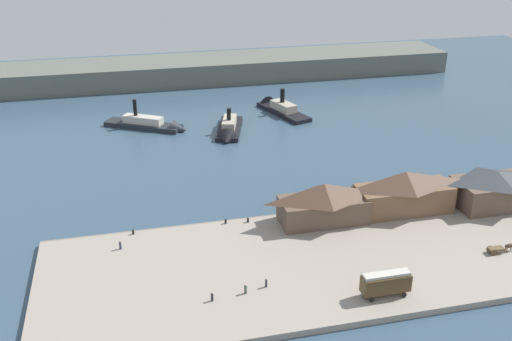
{
  "coord_description": "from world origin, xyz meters",
  "views": [
    {
      "loc": [
        -37.09,
        -106.23,
        58.82
      ],
      "look_at": [
        -7.45,
        17.36,
        2.0
      ],
      "focal_mm": 40.69,
      "sensor_mm": 36.0,
      "label": 1
    }
  ],
  "objects": [
    {
      "name": "ground_plane",
      "position": [
        0.0,
        0.0,
        0.0
      ],
      "size": [
        320.0,
        320.0,
        0.0
      ],
      "primitive_type": "plane",
      "color": "#385166"
    },
    {
      "name": "quay_promenade",
      "position": [
        0.0,
        -22.0,
        0.6
      ],
      "size": [
        110.0,
        36.0,
        1.2
      ],
      "primitive_type": "cube",
      "color": "#9E9384",
      "rests_on": "ground"
    },
    {
      "name": "seawall_edge",
      "position": [
        0.0,
        -3.6,
        0.5
      ],
      "size": [
        110.0,
        0.8,
        1.0
      ],
      "primitive_type": "cube",
      "color": "gray",
      "rests_on": "ground"
    },
    {
      "name": "ferry_shed_customs_shed",
      "position": [
        0.31,
        -8.58,
        5.45
      ],
      "size": [
        17.91,
        8.2,
        8.37
      ],
      "color": "brown",
      "rests_on": "quay_promenade"
    },
    {
      "name": "ferry_shed_central_terminal",
      "position": [
        18.09,
        -8.32,
        5.78
      ],
      "size": [
        20.42,
        7.79,
        9.01
      ],
      "color": "brown",
      "rests_on": "quay_promenade"
    },
    {
      "name": "ferry_shed_west_terminal",
      "position": [
        38.2,
        -10.29,
        5.19
      ],
      "size": [
        16.93,
        10.13,
        7.88
      ],
      "color": "brown",
      "rests_on": "quay_promenade"
    },
    {
      "name": "street_tram",
      "position": [
        1.8,
        -34.74,
        3.71
      ],
      "size": [
        8.13,
        2.61,
        4.31
      ],
      "color": "#4C381E",
      "rests_on": "quay_promenade"
    },
    {
      "name": "horse_cart",
      "position": [
        28.36,
        -27.5,
        2.13
      ],
      "size": [
        5.74,
        1.53,
        1.87
      ],
      "color": "brown",
      "rests_on": "quay_promenade"
    },
    {
      "name": "pedestrian_by_tram",
      "position": [
        -20.31,
        -28.88,
        2.01
      ],
      "size": [
        0.44,
        0.44,
        1.79
      ],
      "color": "#3D4C42",
      "rests_on": "quay_promenade"
    },
    {
      "name": "pedestrian_walking_west",
      "position": [
        -40.05,
        -10.0,
        2.01
      ],
      "size": [
        0.44,
        0.44,
        1.79
      ],
      "color": "#33384C",
      "rests_on": "quay_promenade"
    },
    {
      "name": "pedestrian_near_cart",
      "position": [
        -16.55,
        -27.92,
        1.96
      ],
      "size": [
        0.41,
        0.41,
        1.66
      ],
      "color": "#33384C",
      "rests_on": "quay_promenade"
    },
    {
      "name": "pedestrian_near_west_shed",
      "position": [
        -26.01,
        -29.59,
        1.95
      ],
      "size": [
        0.41,
        0.41,
        1.65
      ],
      "color": "#232328",
      "rests_on": "quay_promenade"
    },
    {
      "name": "mooring_post_center_west",
      "position": [
        -37.5,
        -4.98,
        1.65
      ],
      "size": [
        0.44,
        0.44,
        0.9
      ],
      "primitive_type": "cylinder",
      "color": "black",
      "rests_on": "quay_promenade"
    },
    {
      "name": "mooring_post_center_east",
      "position": [
        -19.12,
        -4.99,
        1.65
      ],
      "size": [
        0.44,
        0.44,
        0.9
      ],
      "primitive_type": "cylinder",
      "color": "black",
      "rests_on": "quay_promenade"
    },
    {
      "name": "mooring_post_west",
      "position": [
        -14.61,
        -5.48,
        1.65
      ],
      "size": [
        0.44,
        0.44,
        0.9
      ],
      "primitive_type": "cylinder",
      "color": "black",
      "rests_on": "quay_promenade"
    },
    {
      "name": "ferry_approaching_east",
      "position": [
        11.32,
        66.01,
        1.2
      ],
      "size": [
        13.24,
        25.08,
        10.1
      ],
      "color": "black",
      "rests_on": "ground"
    },
    {
      "name": "ferry_mid_harbor",
      "position": [
        -8.17,
        48.4,
        1.16
      ],
      "size": [
        11.7,
        21.82,
        9.45
      ],
      "color": "black",
      "rests_on": "ground"
    },
    {
      "name": "ferry_near_quay",
      "position": [
        -28.96,
        58.4,
        1.19
      ],
      "size": [
        24.74,
        17.74,
        10.21
      ],
      "color": "#23282D",
      "rests_on": "ground"
    },
    {
      "name": "far_headland",
      "position": [
        0.0,
        110.0,
        4.0
      ],
      "size": [
        180.0,
        24.0,
        8.0
      ],
      "primitive_type": "cube",
      "color": "#60665B",
      "rests_on": "ground"
    }
  ]
}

